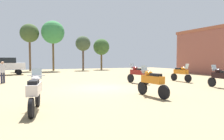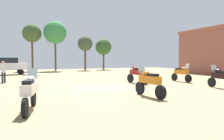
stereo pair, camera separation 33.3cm
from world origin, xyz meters
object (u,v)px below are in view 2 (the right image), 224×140
(motorcycle_7, at_px, (149,82))
(tree_6, at_px, (85,44))
(tree_1, at_px, (104,47))
(motorcycle_2, at_px, (137,74))
(motorcycle_4, at_px, (30,90))
(motorcycle_1, at_px, (181,73))
(tree_2, at_px, (55,33))
(car_2, at_px, (6,65))
(motorcycle_6, at_px, (221,77))
(tree_3, at_px, (32,34))
(person_1, at_px, (3,70))

(motorcycle_7, distance_m, tree_6, 25.30)
(tree_1, distance_m, tree_6, 3.74)
(motorcycle_2, bearing_deg, motorcycle_4, -156.32)
(motorcycle_1, distance_m, tree_6, 20.63)
(tree_2, distance_m, tree_6, 5.07)
(motorcycle_7, xyz_separation_m, tree_6, (3.44, 24.80, 3.64))
(motorcycle_2, bearing_deg, tree_1, 63.33)
(car_2, bearing_deg, motorcycle_4, -179.84)
(motorcycle_7, xyz_separation_m, car_2, (-7.73, 18.22, 0.44))
(motorcycle_6, bearing_deg, car_2, 132.31)
(tree_3, bearing_deg, motorcycle_7, -79.50)
(motorcycle_4, xyz_separation_m, car_2, (-2.39, 18.93, 0.45))
(motorcycle_4, bearing_deg, motorcycle_2, 47.09)
(motorcycle_6, distance_m, motorcycle_7, 5.63)
(tree_3, bearing_deg, person_1, -98.15)
(motorcycle_2, xyz_separation_m, motorcycle_6, (3.44, -4.33, -0.02))
(person_1, bearing_deg, tree_2, -134.25)
(car_2, relative_size, person_1, 2.72)
(motorcycle_6, xyz_separation_m, motorcycle_7, (-5.59, -0.62, 0.02))
(motorcycle_1, distance_m, person_1, 13.91)
(motorcycle_1, relative_size, motorcycle_4, 0.93)
(person_1, bearing_deg, motorcycle_1, 137.18)
(car_2, height_order, tree_2, tree_2)
(motorcycle_2, relative_size, car_2, 0.50)
(motorcycle_1, height_order, tree_6, tree_6)
(motorcycle_7, bearing_deg, motorcycle_2, 60.79)
(tree_3, height_order, tree_6, tree_3)
(tree_2, bearing_deg, motorcycle_1, -69.92)
(motorcycle_7, bearing_deg, motorcycle_4, -178.14)
(motorcycle_2, height_order, motorcycle_4, motorcycle_2)
(tree_1, distance_m, tree_2, 8.68)
(motorcycle_1, relative_size, tree_1, 0.38)
(motorcycle_1, xyz_separation_m, tree_3, (-10.81, 21.01, 5.06))
(person_1, bearing_deg, tree_6, -148.20)
(motorcycle_6, distance_m, tree_3, 27.58)
(tree_1, relative_size, tree_6, 0.96)
(motorcycle_4, height_order, tree_3, tree_3)
(motorcycle_4, bearing_deg, person_1, 110.39)
(tree_3, bearing_deg, tree_6, -6.10)
(motorcycle_7, distance_m, tree_2, 25.53)
(motorcycle_4, height_order, tree_1, tree_1)
(car_2, bearing_deg, motorcycle_2, -150.38)
(motorcycle_6, xyz_separation_m, tree_6, (-2.15, 24.18, 3.66))
(motorcycle_1, height_order, tree_2, tree_2)
(motorcycle_6, bearing_deg, motorcycle_4, -167.88)
(motorcycle_1, bearing_deg, tree_3, -67.90)
(tree_2, height_order, tree_3, tree_2)
(motorcycle_4, xyz_separation_m, tree_1, (12.38, 26.43, 3.26))
(motorcycle_4, relative_size, tree_1, 0.41)
(motorcycle_4, distance_m, tree_2, 26.49)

